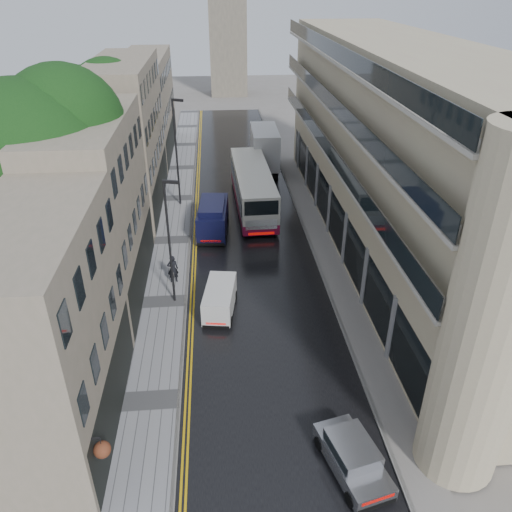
{
  "coord_description": "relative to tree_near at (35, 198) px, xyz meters",
  "views": [
    {
      "loc": [
        -2.36,
        -6.78,
        17.74
      ],
      "look_at": [
        -0.26,
        18.0,
        3.75
      ],
      "focal_mm": 35.0,
      "sensor_mm": 36.0,
      "label": 1
    }
  ],
  "objects": [
    {
      "name": "road",
      "position": [
        12.5,
        7.5,
        -6.94
      ],
      "size": [
        9.0,
        85.0,
        0.02
      ],
      "primitive_type": "cube",
      "color": "black",
      "rests_on": "ground"
    },
    {
      "name": "left_sidewalk",
      "position": [
        6.65,
        7.5,
        -6.89
      ],
      "size": [
        2.7,
        85.0,
        0.12
      ],
      "primitive_type": "cube",
      "color": "gray",
      "rests_on": "ground"
    },
    {
      "name": "right_sidewalk",
      "position": [
        17.9,
        7.5,
        -6.89
      ],
      "size": [
        1.8,
        85.0,
        0.12
      ],
      "primitive_type": "cube",
      "color": "slate",
      "rests_on": "ground"
    },
    {
      "name": "old_shop_row",
      "position": [
        3.05,
        10.0,
        -0.95
      ],
      "size": [
        4.5,
        56.0,
        12.0
      ],
      "primitive_type": null,
      "color": "gray",
      "rests_on": "ground"
    },
    {
      "name": "modern_block",
      "position": [
        22.8,
        6.0,
        0.05
      ],
      "size": [
        8.0,
        40.0,
        14.0
      ],
      "primitive_type": null,
      "color": "tan",
      "rests_on": "ground"
    },
    {
      "name": "tree_near",
      "position": [
        0.0,
        0.0,
        0.0
      ],
      "size": [
        10.56,
        10.56,
        13.89
      ],
      "primitive_type": null,
      "color": "black",
      "rests_on": "ground"
    },
    {
      "name": "tree_far",
      "position": [
        0.3,
        13.0,
        -0.72
      ],
      "size": [
        9.24,
        9.24,
        12.46
      ],
      "primitive_type": null,
      "color": "black",
      "rests_on": "ground"
    },
    {
      "name": "cream_bus",
      "position": [
        12.05,
        9.93,
        -5.21
      ],
      "size": [
        3.2,
        12.65,
        3.43
      ],
      "primitive_type": null,
      "rotation": [
        0.0,
        0.0,
        0.03
      ],
      "color": "beige",
      "rests_on": "road"
    },
    {
      "name": "white_lorry",
      "position": [
        13.97,
        21.09,
        -4.68
      ],
      "size": [
        2.7,
        8.58,
        4.48
      ],
      "primitive_type": null,
      "rotation": [
        0.0,
        0.0,
        -0.02
      ],
      "color": "silver",
      "rests_on": "road"
    },
    {
      "name": "silver_hatchback",
      "position": [
        14.76,
        -15.11,
        -6.18
      ],
      "size": [
        2.64,
        4.27,
        1.49
      ],
      "primitive_type": null,
      "rotation": [
        0.0,
        0.0,
        0.24
      ],
      "color": "#99999D",
      "rests_on": "road"
    },
    {
      "name": "white_van",
      "position": [
        9.12,
        -3.21,
        -6.06
      ],
      "size": [
        2.19,
        4.03,
        1.73
      ],
      "primitive_type": null,
      "rotation": [
        0.0,
        0.0,
        -0.15
      ],
      "color": "silver",
      "rests_on": "road"
    },
    {
      "name": "navy_van",
      "position": [
        8.64,
        6.99,
        -5.55
      ],
      "size": [
        2.58,
        5.53,
        2.74
      ],
      "primitive_type": null,
      "rotation": [
        0.0,
        0.0,
        -0.08
      ],
      "color": "black",
      "rests_on": "road"
    },
    {
      "name": "pedestrian",
      "position": [
        7.09,
        1.46,
        -5.86
      ],
      "size": [
        0.77,
        0.57,
        1.94
      ],
      "primitive_type": "imported",
      "rotation": [
        0.0,
        0.0,
        3.31
      ],
      "color": "black",
      "rests_on": "left_sidewalk"
    },
    {
      "name": "lamp_post_near",
      "position": [
        7.27,
        -0.73,
        -2.88
      ],
      "size": [
        0.91,
        0.42,
        7.88
      ],
      "primitive_type": null,
      "rotation": [
        0.0,
        0.0,
        -0.26
      ],
      "color": "black",
      "rests_on": "left_sidewalk"
    },
    {
      "name": "lamp_post_far",
      "position": [
        6.91,
        14.45,
        -2.29
      ],
      "size": [
        1.02,
        0.62,
        9.06
      ],
      "primitive_type": null,
      "rotation": [
        0.0,
        0.0,
        -0.42
      ],
      "color": "black",
      "rests_on": "left_sidewalk"
    }
  ]
}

